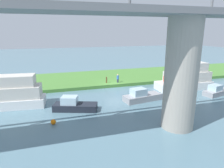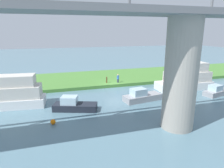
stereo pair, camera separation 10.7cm
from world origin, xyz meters
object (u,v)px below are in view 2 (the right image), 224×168
bridge_pylon (181,75)px  pontoon_yellow (142,96)px  person_on_bank (118,78)px  riverboat_paddlewheel (74,105)px  motorboat_red (11,94)px  houseboat_blue (186,78)px  mooring_post (107,80)px  marker_buoy (53,122)px  skiff_small (217,91)px

bridge_pylon → pontoon_yellow: bearing=-90.1°
person_on_bank → bridge_pylon: bearing=91.8°
bridge_pylon → riverboat_paddlewheel: bridge_pylon is taller
bridge_pylon → motorboat_red: bearing=-33.1°
motorboat_red → pontoon_yellow: motorboat_red is taller
houseboat_blue → riverboat_paddlewheel: houseboat_blue is taller
person_on_bank → pontoon_yellow: 8.07m
riverboat_paddlewheel → mooring_post: bearing=-125.6°
mooring_post → marker_buoy: mooring_post is taller
mooring_post → pontoon_yellow: 8.61m
motorboat_red → riverboat_paddlewheel: (-6.94, 3.18, -0.97)m
pontoon_yellow → motorboat_red: bearing=-9.2°
mooring_post → marker_buoy: size_ratio=2.02×
person_on_bank → houseboat_blue: (-9.45, 4.93, 0.44)m
mooring_post → pontoon_yellow: bearing=106.0°
person_on_bank → skiff_small: bearing=142.6°
mooring_post → motorboat_red: 14.50m
marker_buoy → riverboat_paddlewheel: bearing=-127.8°
riverboat_paddlewheel → skiff_small: size_ratio=1.08×
bridge_pylon → mooring_post: bearing=-81.6°
mooring_post → marker_buoy: bearing=53.8°
motorboat_red → bridge_pylon: bearing=146.9°
houseboat_blue → bridge_pylon: bearing=50.3°
bridge_pylon → marker_buoy: bridge_pylon is taller
bridge_pylon → pontoon_yellow: (-0.02, -7.67, -4.38)m
person_on_bank → riverboat_paddlewheel: 11.97m
mooring_post → riverboat_paddlewheel: (6.37, 8.90, -0.42)m
riverboat_paddlewheel → skiff_small: 19.93m
mooring_post → pontoon_yellow: pontoon_yellow is taller
bridge_pylon → mooring_post: 16.60m
riverboat_paddlewheel → person_on_bank: bearing=-133.5°
mooring_post → pontoon_yellow: (-2.36, 8.26, -0.40)m
marker_buoy → bridge_pylon: bearing=160.2°
pontoon_yellow → bridge_pylon: bearing=89.9°
skiff_small → person_on_bank: bearing=-37.4°
bridge_pylon → person_on_bank: size_ratio=7.17×
mooring_post → marker_buoy: 14.83m
motorboat_red → marker_buoy: (-4.57, 6.24, -1.30)m
person_on_bank → mooring_post: size_ratio=1.38×
skiff_small → marker_buoy: skiff_small is taller
riverboat_paddlewheel → bridge_pylon: bearing=141.1°
motorboat_red → pontoon_yellow: 15.91m
houseboat_blue → riverboat_paddlewheel: bearing=11.9°
motorboat_red → pontoon_yellow: bearing=170.8°
houseboat_blue → skiff_small: size_ratio=1.84×
motorboat_red → mooring_post: bearing=-156.8°
skiff_small → houseboat_blue: bearing=-60.8°
person_on_bank → marker_buoy: person_on_bank is taller
bridge_pylon → marker_buoy: (11.09, -3.98, -4.73)m
houseboat_blue → riverboat_paddlewheel: 18.10m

